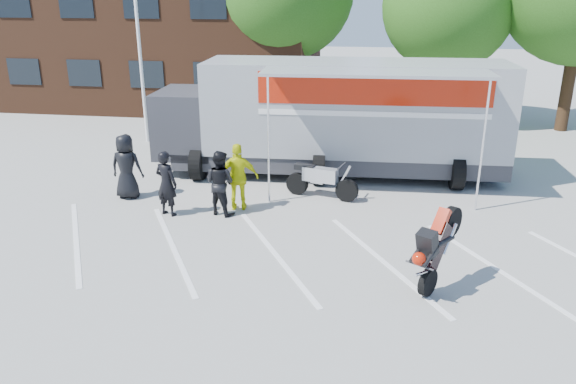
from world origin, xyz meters
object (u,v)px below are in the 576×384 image
(parked_motorcycle, at_px, (321,198))
(stunt_bike_rider, at_px, (441,284))
(flagpole, at_px, (143,5))
(tree_mid, at_px, (448,6))
(transporter_truck, at_px, (337,174))
(spectator_hivis, at_px, (238,177))
(spectator_leather_c, at_px, (220,183))
(spectator_leather_b, at_px, (166,183))
(spectator_leather_a, at_px, (126,167))

(parked_motorcycle, relative_size, stunt_bike_rider, 1.19)
(flagpole, height_order, tree_mid, flagpole)
(flagpole, xyz_separation_m, transporter_truck, (7.37, -2.94, -5.05))
(stunt_bike_rider, height_order, spectator_hivis, spectator_hivis)
(tree_mid, relative_size, spectator_leather_c, 4.47)
(tree_mid, xyz_separation_m, stunt_bike_rider, (-1.25, -14.84, -4.94))
(stunt_bike_rider, bearing_deg, spectator_hivis, 178.56)
(flagpole, bearing_deg, spectator_leather_c, -56.06)
(transporter_truck, distance_m, spectator_leather_b, 5.93)
(spectator_leather_c, bearing_deg, spectator_leather_a, 6.20)
(spectator_leather_b, bearing_deg, stunt_bike_rider, 177.07)
(parked_motorcycle, bearing_deg, spectator_hivis, 134.31)
(transporter_truck, distance_m, spectator_hivis, 4.33)
(transporter_truck, bearing_deg, spectator_leather_b, -137.11)
(transporter_truck, xyz_separation_m, parked_motorcycle, (-0.26, -2.29, 0.00))
(parked_motorcycle, distance_m, stunt_bike_rider, 5.44)
(tree_mid, bearing_deg, spectator_leather_c, -119.33)
(parked_motorcycle, bearing_deg, transporter_truck, 7.74)
(spectator_hivis, bearing_deg, spectator_leather_b, 12.55)
(parked_motorcycle, xyz_separation_m, spectator_leather_c, (-2.51, -1.60, 0.86))
(stunt_bike_rider, xyz_separation_m, spectator_hivis, (-5.00, 3.39, 0.91))
(flagpole, height_order, transporter_truck, flagpole)
(tree_mid, bearing_deg, flagpole, -156.03)
(spectator_leather_a, distance_m, spectator_hivis, 3.34)
(tree_mid, height_order, transporter_truck, tree_mid)
(transporter_truck, distance_m, spectator_leather_a, 6.55)
(parked_motorcycle, bearing_deg, spectator_leather_c, 136.87)
(flagpole, bearing_deg, spectator_leather_b, -65.48)
(tree_mid, height_order, spectator_leather_a, tree_mid)
(spectator_leather_c, height_order, spectator_hivis, spectator_hivis)
(flagpole, bearing_deg, stunt_bike_rider, -44.54)
(transporter_truck, xyz_separation_m, spectator_leather_c, (-2.77, -3.89, 0.86))
(transporter_truck, bearing_deg, spectator_hivis, -126.60)
(spectator_leather_a, bearing_deg, flagpole, -74.98)
(spectator_leather_a, bearing_deg, transporter_truck, -151.73)
(spectator_leather_c, distance_m, spectator_hivis, 0.56)
(spectator_leather_a, bearing_deg, spectator_hivis, 172.88)
(tree_mid, bearing_deg, spectator_leather_a, -130.84)
(spectator_leather_c, relative_size, spectator_hivis, 0.95)
(tree_mid, bearing_deg, spectator_leather_b, -123.40)
(flagpole, height_order, stunt_bike_rider, flagpole)
(stunt_bike_rider, relative_size, spectator_leather_a, 1.00)
(transporter_truck, xyz_separation_m, spectator_leather_a, (-5.68, -3.12, 0.92))
(flagpole, distance_m, parked_motorcycle, 10.17)
(spectator_hivis, bearing_deg, spectator_leather_a, -15.29)
(transporter_truck, bearing_deg, spectator_leather_c, -128.02)
(tree_mid, xyz_separation_m, spectator_hivis, (-6.24, -11.45, -4.04))
(tree_mid, relative_size, stunt_bike_rider, 4.19)
(tree_mid, bearing_deg, transporter_truck, -116.03)
(flagpole, relative_size, spectator_leather_b, 4.62)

